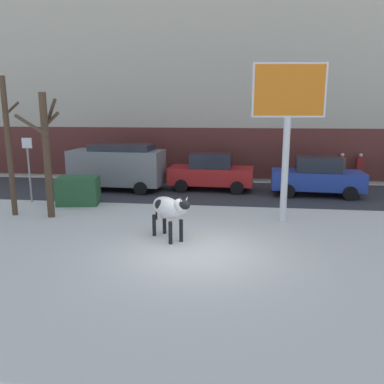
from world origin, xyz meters
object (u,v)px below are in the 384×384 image
(pedestrian_far_left, at_px, (360,169))
(dumpster, at_px, (78,191))
(car_grey_van, at_px, (118,166))
(bare_tree_right_lot, at_px, (7,142))
(street_sign, at_px, (29,165))
(car_blue_sedan, at_px, (317,176))
(pedestrian_by_cars, at_px, (341,169))
(billboard, at_px, (289,100))
(car_red_sedan, at_px, (211,172))
(cow_holstein, at_px, (168,208))
(bare_tree_left_lot, at_px, (46,152))

(pedestrian_far_left, bearing_deg, dumpster, -155.80)
(car_grey_van, distance_m, bare_tree_right_lot, 5.93)
(bare_tree_right_lot, distance_m, street_sign, 2.41)
(car_grey_van, distance_m, street_sign, 4.29)
(car_blue_sedan, xyz_separation_m, pedestrian_by_cars, (1.77, 2.77, -0.03))
(billboard, height_order, car_red_sedan, billboard)
(cow_holstein, xyz_separation_m, bare_tree_left_lot, (-4.90, 1.99, 1.48))
(car_grey_van, bearing_deg, cow_holstein, -61.47)
(car_grey_van, bearing_deg, car_red_sedan, 7.75)
(billboard, relative_size, car_grey_van, 1.19)
(billboard, height_order, pedestrian_far_left, billboard)
(pedestrian_far_left, xyz_separation_m, dumpster, (-13.19, -5.93, -0.28))
(dumpster, bearing_deg, pedestrian_far_left, 24.20)
(car_red_sedan, xyz_separation_m, bare_tree_right_lot, (-7.20, -5.76, 1.91))
(car_grey_van, relative_size, dumpster, 2.76)
(car_blue_sedan, relative_size, bare_tree_right_lot, 0.81)
(cow_holstein, relative_size, bare_tree_right_lot, 0.32)
(car_red_sedan, xyz_separation_m, pedestrian_far_left, (7.77, 2.13, -0.03))
(billboard, relative_size, dumpster, 3.27)
(pedestrian_by_cars, distance_m, street_sign, 15.63)
(bare_tree_right_lot, height_order, street_sign, bare_tree_right_lot)
(car_blue_sedan, relative_size, pedestrian_far_left, 2.48)
(dumpster, height_order, street_sign, street_sign)
(billboard, height_order, dumpster, billboard)
(car_red_sedan, height_order, pedestrian_far_left, car_red_sedan)
(car_red_sedan, relative_size, bare_tree_left_lot, 0.93)
(billboard, bearing_deg, street_sign, 171.20)
(car_grey_van, relative_size, car_red_sedan, 1.09)
(car_grey_van, xyz_separation_m, pedestrian_by_cars, (11.50, 2.77, -0.36))
(car_red_sedan, xyz_separation_m, car_blue_sedan, (5.07, -0.63, 0.00))
(bare_tree_left_lot, distance_m, dumpster, 2.80)
(car_grey_van, bearing_deg, street_sign, -134.28)
(cow_holstein, bearing_deg, pedestrian_far_left, 49.53)
(cow_holstein, height_order, car_blue_sedan, car_blue_sedan)
(car_red_sedan, bearing_deg, street_sign, -154.23)
(bare_tree_left_lot, height_order, street_sign, bare_tree_left_lot)
(cow_holstein, relative_size, billboard, 0.30)
(street_sign, bearing_deg, bare_tree_right_lot, -78.01)
(bare_tree_right_lot, bearing_deg, bare_tree_left_lot, -3.57)
(street_sign, bearing_deg, car_red_sedan, 25.77)
(billboard, xyz_separation_m, car_blue_sedan, (2.02, 4.71, -3.41))
(cow_holstein, relative_size, car_red_sedan, 0.39)
(bare_tree_left_lot, height_order, bare_tree_right_lot, bare_tree_right_lot)
(cow_holstein, relative_size, dumpster, 0.98)
(car_blue_sedan, relative_size, dumpster, 2.52)
(car_blue_sedan, distance_m, bare_tree_right_lot, 13.43)
(pedestrian_by_cars, bearing_deg, street_sign, -158.10)
(cow_holstein, relative_size, car_blue_sedan, 0.39)
(pedestrian_far_left, relative_size, bare_tree_left_lot, 0.37)
(car_grey_van, relative_size, bare_tree_right_lot, 0.89)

